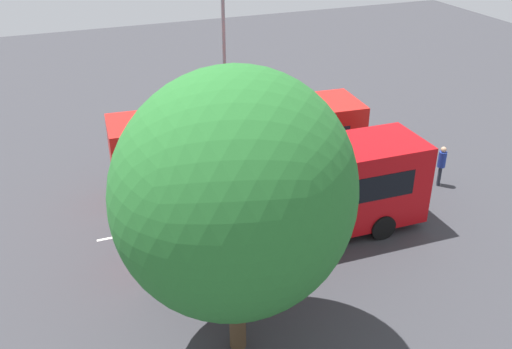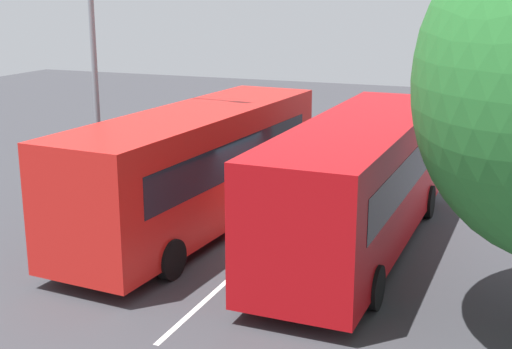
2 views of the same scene
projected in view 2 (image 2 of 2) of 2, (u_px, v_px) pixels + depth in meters
name	position (u px, v px, depth m)	size (l,w,h in m)	color
ground_plane	(273.00, 239.00, 17.83)	(62.07, 62.07, 0.00)	#38383D
bus_far_left	(360.00, 180.00, 16.80)	(10.00, 2.76, 3.17)	#B70C11
bus_center_left	(198.00, 165.00, 18.23)	(10.10, 3.19, 3.17)	red
pedestrian	(373.00, 145.00, 24.06)	(0.45, 0.45, 1.69)	#232833
street_lamp	(100.00, 32.00, 18.96)	(0.49, 2.82, 8.81)	gray
lane_stripe_outer_left	(273.00, 239.00, 17.83)	(11.90, 0.12, 0.01)	silver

